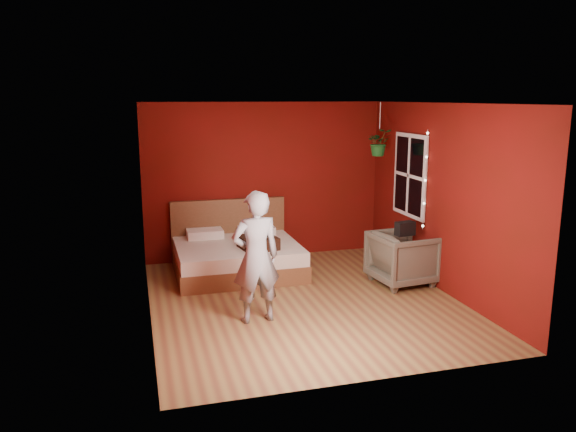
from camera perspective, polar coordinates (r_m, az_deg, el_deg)
name	(u,v)px	position (r m, az deg, el deg)	size (l,w,h in m)	color
floor	(304,301)	(7.62, 1.60, -8.58)	(4.50, 4.50, 0.00)	olive
room_walls	(304,177)	(7.20, 1.68, 4.03)	(4.04, 4.54, 2.62)	#660C0A
window	(410,175)	(8.80, 12.25, 4.05)	(0.05, 0.97, 1.27)	white
fairy_lights	(425,180)	(8.33, 13.76, 3.54)	(0.04, 0.04, 1.45)	silver
bed	(236,255)	(8.77, -5.26, -3.99)	(1.88, 1.60, 1.03)	brown
person	(256,257)	(6.72, -3.28, -4.19)	(0.59, 0.39, 1.61)	gray
armchair	(403,258)	(8.34, 11.59, -4.21)	(0.82, 0.84, 0.77)	#555243
handbag	(405,229)	(8.06, 11.81, -1.25)	(0.27, 0.14, 0.20)	black
throw_pillow	(258,242)	(8.35, -3.05, -2.70)	(0.50, 0.50, 0.18)	black
hanging_plant	(379,142)	(8.92, 9.25, 7.39)	(0.43, 0.39, 0.83)	silver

